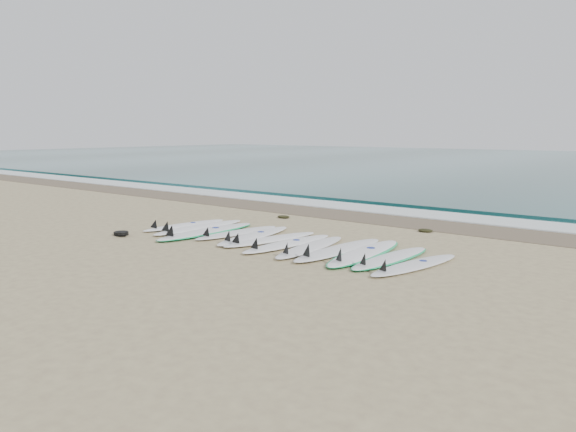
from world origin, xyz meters
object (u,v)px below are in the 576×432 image
Objects in this scene: leash_coil at (121,233)px; surfboard_11 at (413,265)px; surfboard_6 at (286,244)px; surfboard_0 at (183,225)px.

surfboard_11 is at bearing 11.81° from leash_coil.
leash_coil is at bearing -155.45° from surfboard_6.
surfboard_0 is 1.58m from leash_coil.
leash_coil is (-6.35, -1.33, -0.00)m from surfboard_11.
surfboard_0 is 3.34m from surfboard_6.
surfboard_0 is at bearing 81.95° from leash_coil.
surfboard_6 is 5.53× the size of leash_coil.
surfboard_11 is (6.13, -0.24, -0.00)m from surfboard_0.
surfboard_11 is 5.14× the size of leash_coil.
surfboard_6 is 3.81m from leash_coil.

